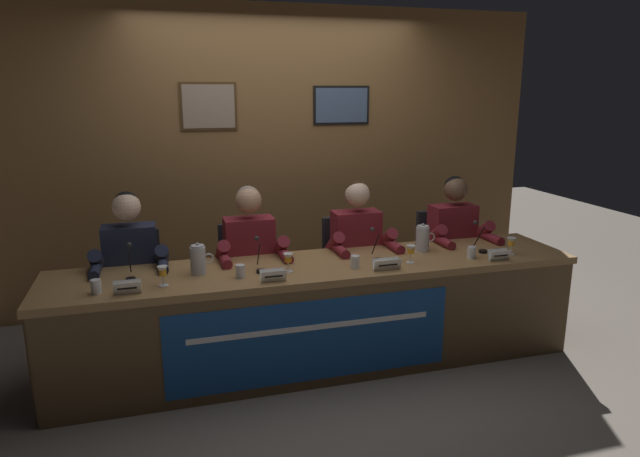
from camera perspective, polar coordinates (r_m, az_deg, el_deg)
name	(u,v)px	position (r m, az deg, el deg)	size (l,w,h in m)	color
ground_plane	(320,362)	(4.17, 0.00, -13.23)	(12.00, 12.00, 0.00)	#70665B
wall_back_panelled	(277,158)	(5.09, -4.39, 7.08)	(4.83, 0.14, 2.60)	brown
conference_table	(324,301)	(3.87, 0.40, -7.30)	(3.63, 0.73, 0.73)	olive
chair_far_left	(135,296)	(4.37, -18.12, -6.43)	(0.44, 0.45, 0.90)	black
panelist_far_left	(131,267)	(4.10, -18.47, -3.74)	(0.51, 0.48, 1.23)	black
nameplate_far_left	(127,287)	(3.51, -18.82, -5.63)	(0.16, 0.06, 0.08)	white
juice_glass_far_left	(163,272)	(3.58, -15.54, -4.25)	(0.06, 0.06, 0.12)	white
water_cup_far_left	(96,287)	(3.58, -21.59, -5.52)	(0.06, 0.06, 0.08)	silver
microphone_far_left	(130,267)	(3.77, -18.55, -3.74)	(0.06, 0.17, 0.22)	black
chair_center_left	(248,285)	(4.41, -7.23, -5.64)	(0.44, 0.45, 0.90)	black
panelist_center_left	(251,258)	(4.14, -6.90, -2.92)	(0.51, 0.48, 1.23)	black
nameplate_center_left	(273,276)	(3.54, -4.73, -4.74)	(0.16, 0.06, 0.08)	white
juice_glass_center_left	(288,259)	(3.71, -3.22, -3.09)	(0.06, 0.06, 0.12)	white
water_cup_center_left	(240,272)	(3.64, -8.03, -4.33)	(0.06, 0.06, 0.08)	silver
microphone_center_left	(259,260)	(3.75, -6.11, -3.17)	(0.06, 0.17, 0.22)	black
chair_center_right	(350,275)	(4.60, 3.07, -4.70)	(0.44, 0.45, 0.90)	black
panelist_center_right	(359,249)	(4.34, 3.99, -2.05)	(0.51, 0.48, 1.23)	black
nameplate_center_right	(387,264)	(3.78, 6.74, -3.59)	(0.19, 0.06, 0.08)	white
juice_glass_center_right	(411,251)	(3.95, 9.10, -2.21)	(0.06, 0.06, 0.12)	white
water_cup_center_right	(355,262)	(3.80, 3.54, -3.43)	(0.06, 0.06, 0.08)	silver
microphone_center_right	(376,250)	(3.98, 5.69, -2.12)	(0.06, 0.17, 0.22)	black
chair_far_right	(443,266)	(4.93, 12.25, -3.74)	(0.44, 0.45, 0.90)	black
panelist_far_right	(457,241)	(4.69, 13.57, -1.21)	(0.51, 0.48, 1.23)	black
nameplate_far_right	(499,255)	(4.15, 17.58, -2.55)	(0.16, 0.06, 0.08)	white
juice_glass_far_right	(511,243)	(4.32, 18.68, -1.37)	(0.06, 0.06, 0.12)	white
water_cup_far_right	(472,253)	(4.15, 15.00, -2.39)	(0.06, 0.06, 0.08)	silver
microphone_far_right	(480,242)	(4.33, 15.82, -1.27)	(0.06, 0.17, 0.22)	black
water_pitcher_left_side	(198,260)	(3.75, -12.13, -3.08)	(0.15, 0.10, 0.21)	silver
water_pitcher_right_side	(423,238)	(4.24, 10.28, -0.99)	(0.15, 0.10, 0.21)	silver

